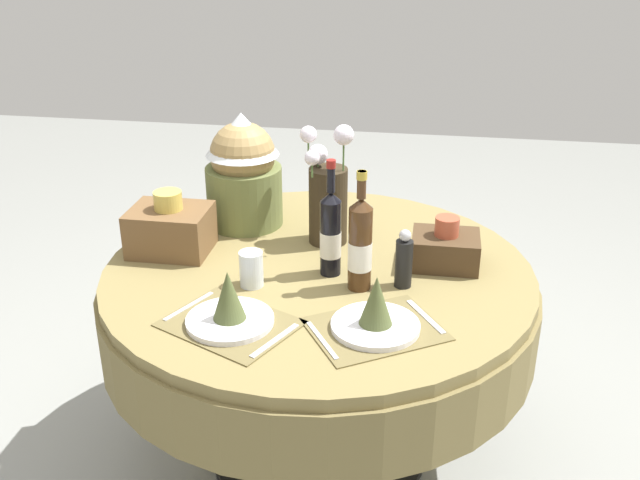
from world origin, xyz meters
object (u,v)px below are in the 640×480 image
at_px(gift_tub_back_left, 243,167).
at_px(place_setting_left, 229,309).
at_px(dining_table, 318,309).
at_px(wine_bottle_left, 331,233).
at_px(pepper_mill, 404,261).
at_px(flower_vase, 326,196).
at_px(tumbler_near_left, 251,269).
at_px(woven_basket_side_right, 445,248).
at_px(woven_basket_side_left, 171,228).
at_px(place_setting_right, 376,314).
at_px(wine_bottle_centre, 360,244).

bearing_deg(gift_tub_back_left, place_setting_left, -78.92).
xyz_separation_m(dining_table, wine_bottle_left, (0.04, -0.03, 0.29)).
height_order(dining_table, pepper_mill, pepper_mill).
relative_size(place_setting_left, flower_vase, 1.02).
distance_m(tumbler_near_left, gift_tub_back_left, 0.50).
distance_m(flower_vase, pepper_mill, 0.40).
bearing_deg(wine_bottle_left, woven_basket_side_right, 18.48).
bearing_deg(woven_basket_side_right, tumbler_near_left, -157.80).
xyz_separation_m(tumbler_near_left, woven_basket_side_right, (0.57, 0.23, 0.00)).
relative_size(dining_table, wine_bottle_left, 3.74).
bearing_deg(gift_tub_back_left, dining_table, -44.28).
bearing_deg(gift_tub_back_left, woven_basket_side_left, -124.64).
relative_size(flower_vase, woven_basket_side_right, 1.97).
xyz_separation_m(place_setting_right, woven_basket_side_right, (0.18, 0.42, 0.01)).
bearing_deg(pepper_mill, gift_tub_back_left, 146.58).
xyz_separation_m(dining_table, flower_vase, (-0.01, 0.20, 0.32)).
height_order(dining_table, wine_bottle_centre, wine_bottle_centre).
bearing_deg(place_setting_right, wine_bottle_left, 118.68).
relative_size(woven_basket_side_left, woven_basket_side_right, 1.22).
relative_size(dining_table, woven_basket_side_right, 6.58).
height_order(dining_table, place_setting_right, place_setting_right).
xyz_separation_m(gift_tub_back_left, woven_basket_side_left, (-0.18, -0.26, -0.13)).
distance_m(flower_vase, tumbler_near_left, 0.40).
bearing_deg(woven_basket_side_left, dining_table, -5.20).
bearing_deg(wine_bottle_left, flower_vase, 101.97).
relative_size(flower_vase, wine_bottle_centre, 1.12).
bearing_deg(wine_bottle_centre, tumbler_near_left, -173.23).
xyz_separation_m(flower_vase, woven_basket_side_left, (-0.49, -0.16, -0.08)).
xyz_separation_m(wine_bottle_centre, pepper_mill, (0.13, 0.03, -0.06)).
bearing_deg(wine_bottle_left, woven_basket_side_left, 171.94).
distance_m(place_setting_left, woven_basket_side_left, 0.52).
height_order(flower_vase, pepper_mill, flower_vase).
bearing_deg(wine_bottle_left, place_setting_right, -61.32).
xyz_separation_m(pepper_mill, woven_basket_side_right, (0.12, 0.16, -0.03)).
bearing_deg(gift_tub_back_left, wine_bottle_centre, -42.36).
height_order(tumbler_near_left, woven_basket_side_left, woven_basket_side_left).
relative_size(wine_bottle_left, tumbler_near_left, 3.37).
relative_size(place_setting_right, gift_tub_back_left, 1.06).
relative_size(place_setting_left, pepper_mill, 2.29).
xyz_separation_m(place_setting_left, woven_basket_side_right, (0.57, 0.46, 0.01)).
xyz_separation_m(flower_vase, pepper_mill, (0.27, -0.28, -0.08)).
xyz_separation_m(wine_bottle_left, pepper_mill, (0.23, -0.05, -0.05)).
height_order(wine_bottle_left, woven_basket_side_left, wine_bottle_left).
relative_size(wine_bottle_left, woven_basket_side_right, 1.76).
bearing_deg(wine_bottle_left, gift_tub_back_left, 136.62).
bearing_deg(place_setting_right, woven_basket_side_right, 67.04).
height_order(place_setting_left, wine_bottle_left, wine_bottle_left).
xyz_separation_m(flower_vase, gift_tub_back_left, (-0.31, 0.11, 0.05)).
distance_m(tumbler_near_left, woven_basket_side_right, 0.61).
xyz_separation_m(place_setting_right, gift_tub_back_left, (-0.53, 0.64, 0.17)).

